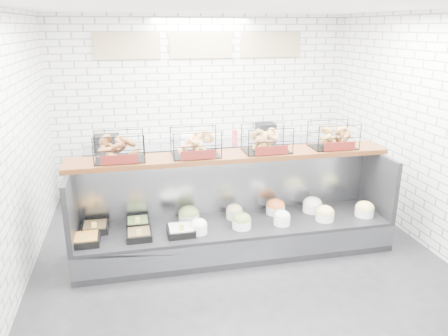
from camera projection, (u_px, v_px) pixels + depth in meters
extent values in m
plane|color=black|center=(241.00, 262.00, 5.43)|extent=(5.50, 5.50, 0.00)
cube|color=white|center=(202.00, 105.00, 7.52)|extent=(5.00, 0.02, 3.00)
cube|color=white|center=(6.00, 159.00, 4.46)|extent=(0.02, 5.50, 3.00)
cube|color=white|center=(435.00, 135.00, 5.48)|extent=(0.02, 5.50, 3.00)
cube|color=white|center=(244.00, 6.00, 4.51)|extent=(5.00, 5.50, 0.02)
cube|color=tan|center=(127.00, 46.00, 6.94)|extent=(1.05, 0.03, 0.42)
cube|color=tan|center=(201.00, 45.00, 7.19)|extent=(1.05, 0.03, 0.42)
cube|color=tan|center=(271.00, 45.00, 7.43)|extent=(1.05, 0.03, 0.42)
cube|color=black|center=(235.00, 237.00, 5.65)|extent=(4.00, 0.90, 0.40)
cube|color=#93969B|center=(244.00, 251.00, 5.24)|extent=(4.00, 0.03, 0.28)
cube|color=#93969B|center=(228.00, 183.00, 5.85)|extent=(4.00, 0.08, 0.80)
cube|color=black|center=(71.00, 207.00, 5.06)|extent=(0.06, 0.90, 0.80)
cube|color=black|center=(378.00, 182.00, 5.87)|extent=(0.06, 0.90, 0.80)
cube|color=black|center=(86.00, 240.00, 5.05)|extent=(0.32, 0.32, 0.08)
cube|color=#C17928|center=(85.00, 237.00, 5.04)|extent=(0.27, 0.27, 0.04)
cube|color=#FFD958|center=(84.00, 237.00, 4.91)|extent=(0.06, 0.01, 0.08)
cube|color=black|center=(95.00, 228.00, 5.35)|extent=(0.31, 0.31, 0.08)
cube|color=brown|center=(95.00, 225.00, 5.34)|extent=(0.27, 0.27, 0.04)
cube|color=#FFD958|center=(94.00, 225.00, 5.22)|extent=(0.06, 0.01, 0.08)
cube|color=black|center=(139.00, 235.00, 5.17)|extent=(0.30, 0.30, 0.08)
cube|color=brown|center=(139.00, 233.00, 5.15)|extent=(0.25, 0.25, 0.04)
cube|color=#FFD958|center=(139.00, 232.00, 5.04)|extent=(0.06, 0.01, 0.08)
cube|color=black|center=(138.00, 223.00, 5.48)|extent=(0.29, 0.29, 0.08)
cube|color=#70964C|center=(138.00, 221.00, 5.47)|extent=(0.24, 0.24, 0.04)
cube|color=#FFD958|center=(138.00, 220.00, 5.36)|extent=(0.06, 0.01, 0.08)
cube|color=black|center=(181.00, 231.00, 5.27)|extent=(0.32, 0.32, 0.08)
cube|color=silver|center=(181.00, 228.00, 5.26)|extent=(0.28, 0.28, 0.04)
cube|color=#FFD958|center=(182.00, 228.00, 5.14)|extent=(0.06, 0.01, 0.08)
cylinder|color=white|center=(199.00, 229.00, 5.29)|extent=(0.21, 0.21, 0.11)
ellipsoid|color=white|center=(199.00, 224.00, 5.27)|extent=(0.21, 0.21, 0.15)
cylinder|color=white|center=(189.00, 217.00, 5.62)|extent=(0.27, 0.27, 0.11)
ellipsoid|color=olive|center=(189.00, 213.00, 5.60)|extent=(0.26, 0.26, 0.18)
cylinder|color=white|center=(242.00, 224.00, 5.43)|extent=(0.24, 0.24, 0.11)
ellipsoid|color=olive|center=(242.00, 219.00, 5.41)|extent=(0.23, 0.23, 0.16)
cylinder|color=white|center=(234.00, 214.00, 5.71)|extent=(0.22, 0.22, 0.11)
ellipsoid|color=#CBB97D|center=(234.00, 210.00, 5.70)|extent=(0.21, 0.21, 0.15)
cylinder|color=white|center=(282.00, 220.00, 5.53)|extent=(0.21, 0.21, 0.11)
ellipsoid|color=silver|center=(282.00, 216.00, 5.51)|extent=(0.21, 0.21, 0.15)
cylinder|color=white|center=(275.00, 209.00, 5.86)|extent=(0.25, 0.25, 0.11)
ellipsoid|color=orange|center=(276.00, 205.00, 5.84)|extent=(0.25, 0.25, 0.17)
cylinder|color=white|center=(325.00, 216.00, 5.65)|extent=(0.24, 0.24, 0.11)
ellipsoid|color=#D1C86B|center=(325.00, 212.00, 5.63)|extent=(0.24, 0.24, 0.17)
cylinder|color=white|center=(312.00, 207.00, 5.92)|extent=(0.26, 0.26, 0.11)
ellipsoid|color=silver|center=(312.00, 203.00, 5.90)|extent=(0.25, 0.25, 0.18)
cylinder|color=white|center=(364.00, 212.00, 5.78)|extent=(0.25, 0.25, 0.11)
ellipsoid|color=#E9DD77|center=(365.00, 208.00, 5.76)|extent=(0.24, 0.24, 0.17)
cube|color=#45210E|center=(232.00, 156.00, 5.54)|extent=(4.10, 0.50, 0.06)
cube|color=black|center=(119.00, 147.00, 5.19)|extent=(0.60, 0.38, 0.34)
cube|color=#5A1510|center=(120.00, 160.00, 5.04)|extent=(0.42, 0.02, 0.11)
cube|color=black|center=(196.00, 143.00, 5.38)|extent=(0.60, 0.38, 0.34)
cube|color=#5A1510|center=(198.00, 155.00, 5.22)|extent=(0.42, 0.02, 0.11)
cube|color=black|center=(267.00, 139.00, 5.57)|extent=(0.60, 0.38, 0.34)
cube|color=#5A1510|center=(272.00, 150.00, 5.41)|extent=(0.42, 0.02, 0.11)
cube|color=black|center=(333.00, 135.00, 5.76)|extent=(0.60, 0.38, 0.34)
cube|color=#5A1510|center=(340.00, 146.00, 5.60)|extent=(0.42, 0.02, 0.11)
cube|color=#93969B|center=(206.00, 169.00, 7.55)|extent=(4.00, 0.60, 0.90)
cube|color=black|center=(107.00, 142.00, 7.02)|extent=(0.40, 0.30, 0.24)
cube|color=silver|center=(191.00, 139.00, 7.33)|extent=(0.35, 0.28, 0.18)
cylinder|color=#D2343E|center=(235.00, 136.00, 7.44)|extent=(0.09, 0.09, 0.22)
cube|color=black|center=(266.00, 132.00, 7.60)|extent=(0.30, 0.30, 0.30)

